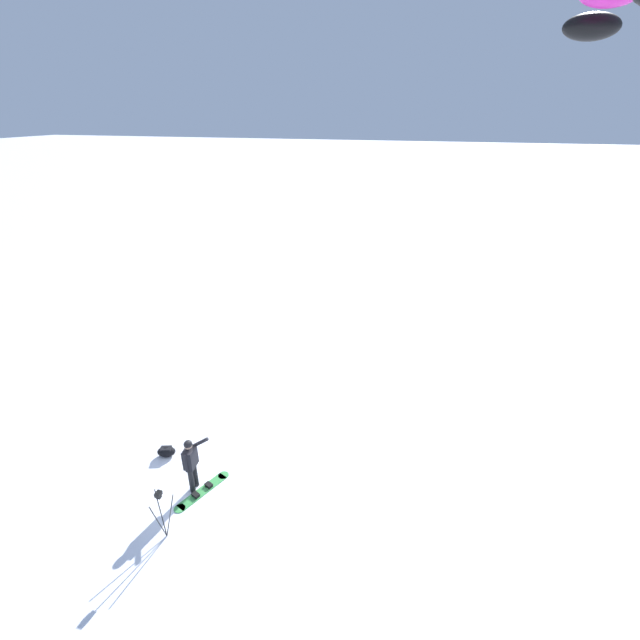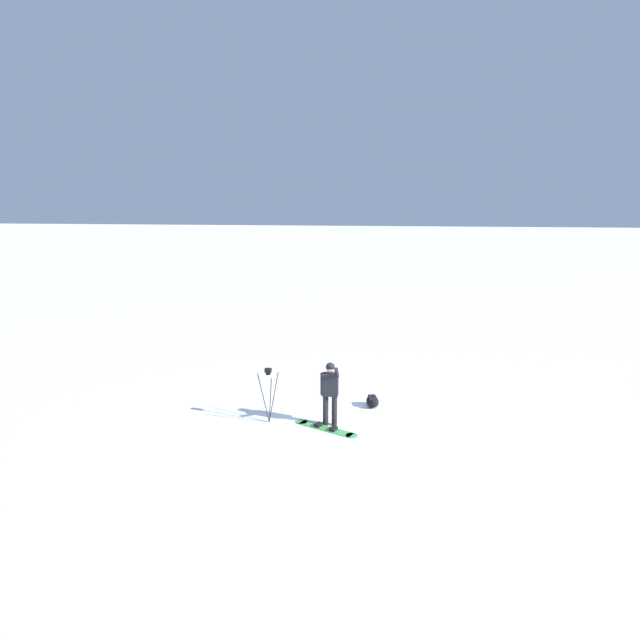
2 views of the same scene
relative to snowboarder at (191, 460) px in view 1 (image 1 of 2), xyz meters
The scene contains 5 objects.
ground_plane 1.17m from the snowboarder, 141.19° to the right, with size 300.00×300.00×0.00m, color white.
snowboarder is the anchor object (origin of this frame).
snowboard 0.99m from the snowboarder, 167.99° to the left, with size 0.85×1.66×0.10m.
gear_bag_large 1.90m from the snowboarder, 31.88° to the right, with size 0.60×0.48×0.30m.
camera_tripod 1.54m from the snowboarder, 94.52° to the left, with size 0.54×0.52×1.42m.
Camera 1 is at (-5.25, 8.24, 9.34)m, focal length 25.23 mm.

